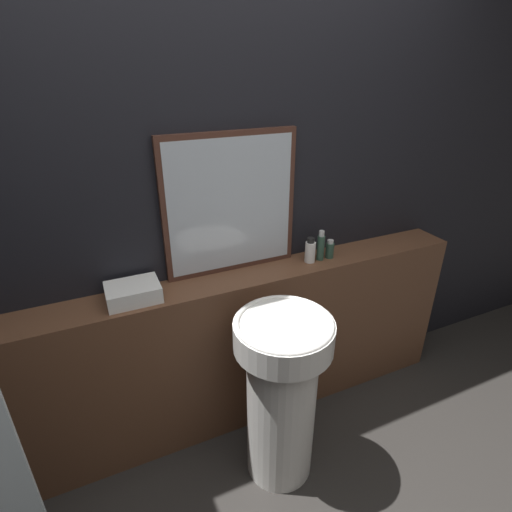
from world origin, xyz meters
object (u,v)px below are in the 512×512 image
(pedestal_sink, at_px, (282,392))
(mirror, at_px, (231,205))
(conditioner_bottle, at_px, (321,246))
(lotion_bottle, at_px, (330,249))
(shampoo_bottle, at_px, (310,251))
(towel_stack, at_px, (133,292))

(pedestal_sink, relative_size, mirror, 1.31)
(conditioner_bottle, distance_m, lotion_bottle, 0.07)
(mirror, height_order, shampoo_bottle, mirror)
(mirror, bearing_deg, towel_stack, -169.50)
(mirror, distance_m, shampoo_bottle, 0.50)
(shampoo_bottle, bearing_deg, towel_stack, 180.00)
(pedestal_sink, bearing_deg, shampoo_bottle, 47.76)
(pedestal_sink, distance_m, mirror, 0.90)
(pedestal_sink, bearing_deg, conditioner_bottle, 43.12)
(mirror, xyz_separation_m, towel_stack, (-0.51, -0.09, -0.30))
(shampoo_bottle, xyz_separation_m, lotion_bottle, (0.12, 0.00, -0.02))
(lotion_bottle, bearing_deg, pedestal_sink, -140.56)
(towel_stack, height_order, lotion_bottle, lotion_bottle)
(mirror, height_order, towel_stack, mirror)
(pedestal_sink, distance_m, towel_stack, 0.81)
(mirror, xyz_separation_m, conditioner_bottle, (0.46, -0.09, -0.27))
(conditioner_bottle, relative_size, lotion_bottle, 1.62)
(mirror, height_order, lotion_bottle, mirror)
(pedestal_sink, height_order, lotion_bottle, lotion_bottle)
(mirror, bearing_deg, lotion_bottle, -10.22)
(shampoo_bottle, height_order, lotion_bottle, shampoo_bottle)
(pedestal_sink, distance_m, lotion_bottle, 0.78)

